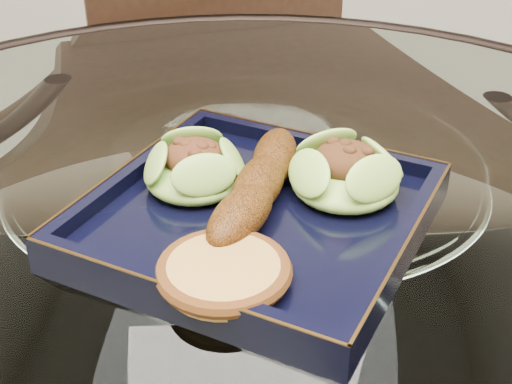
# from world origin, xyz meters

# --- Properties ---
(dining_table) EXTENTS (1.13, 1.13, 0.77)m
(dining_table) POSITION_xyz_m (-0.00, -0.00, 0.60)
(dining_table) COLOR white
(dining_table) RESTS_ON ground
(dining_chair) EXTENTS (0.60, 0.60, 1.06)m
(dining_chair) POSITION_xyz_m (-0.07, 0.49, 0.59)
(dining_chair) COLOR black
(dining_chair) RESTS_ON ground
(navy_plate) EXTENTS (0.35, 0.35, 0.02)m
(navy_plate) POSITION_xyz_m (0.01, -0.05, 0.77)
(navy_plate) COLOR black
(navy_plate) RESTS_ON dining_table
(lettuce_wrap_left) EXTENTS (0.10, 0.10, 0.03)m
(lettuce_wrap_left) POSITION_xyz_m (-0.05, -0.01, 0.80)
(lettuce_wrap_left) COLOR olive
(lettuce_wrap_left) RESTS_ON navy_plate
(lettuce_wrap_right) EXTENTS (0.11, 0.11, 0.03)m
(lettuce_wrap_right) POSITION_xyz_m (0.09, -0.01, 0.80)
(lettuce_wrap_right) COLOR #6BA12E
(lettuce_wrap_right) RESTS_ON navy_plate
(roasted_plantain) EXTENTS (0.08, 0.19, 0.04)m
(roasted_plantain) POSITION_xyz_m (0.01, -0.03, 0.80)
(roasted_plantain) COLOR #5B2D09
(roasted_plantain) RESTS_ON navy_plate
(crumb_patty) EXTENTS (0.11, 0.11, 0.02)m
(crumb_patty) POSITION_xyz_m (-0.00, -0.15, 0.79)
(crumb_patty) COLOR #C38B41
(crumb_patty) RESTS_ON navy_plate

